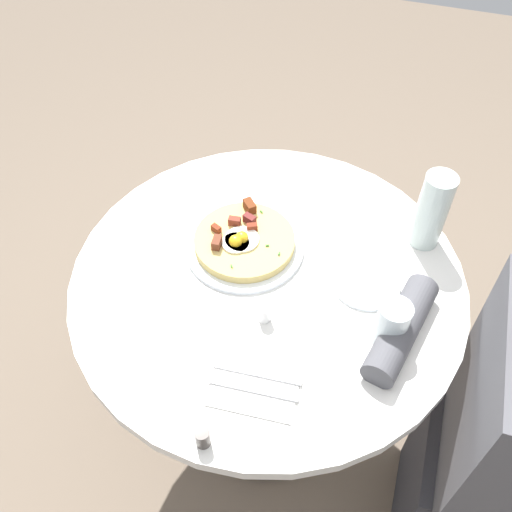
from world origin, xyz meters
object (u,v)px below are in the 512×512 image
object	(u,v)px
knife	(253,390)
salt_shaker	(264,313)
water_glass	(392,324)
pepper_shaker	(202,437)
person_seated	(494,447)
fork	(257,374)
breakfast_pizza	(244,240)
dining_table	(267,320)
water_bottle	(432,211)
bread_plate	(366,283)
pizza_plate	(245,246)

from	to	relation	value
knife	salt_shaker	distance (m)	0.17
water_glass	pepper_shaker	world-z (taller)	water_glass
person_seated	fork	distance (m)	0.59
breakfast_pizza	salt_shaker	distance (m)	0.21
dining_table	person_seated	distance (m)	0.60
person_seated	water_bottle	world-z (taller)	person_seated
dining_table	breakfast_pizza	distance (m)	0.23
dining_table	salt_shaker	distance (m)	0.23
water_bottle	pepper_shaker	world-z (taller)	water_bottle
dining_table	breakfast_pizza	xyz separation A→B (m)	(0.07, 0.08, 0.20)
person_seated	fork	size ratio (longest dim) A/B	6.31
fork	pepper_shaker	distance (m)	0.17
bread_plate	pepper_shaker	bearing A→B (deg)	154.39
bread_plate	knife	bearing A→B (deg)	153.89
bread_plate	fork	distance (m)	0.34
pepper_shaker	breakfast_pizza	bearing A→B (deg)	9.36
person_seated	pepper_shaker	xyz separation A→B (m)	(-0.28, 0.58, 0.26)
bread_plate	fork	xyz separation A→B (m)	(-0.29, 0.16, 0.00)
breakfast_pizza	salt_shaker	xyz separation A→B (m)	(-0.18, -0.11, -0.00)
breakfast_pizza	knife	size ratio (longest dim) A/B	1.32
person_seated	water_bottle	xyz separation A→B (m)	(0.35, 0.26, 0.34)
person_seated	fork	xyz separation A→B (m)	(-0.11, 0.52, 0.24)
pizza_plate	fork	distance (m)	0.34
dining_table	knife	xyz separation A→B (m)	(-0.28, -0.06, 0.18)
bread_plate	knife	size ratio (longest dim) A/B	0.85
bread_plate	water_bottle	bearing A→B (deg)	-31.29
pizza_plate	pepper_shaker	distance (m)	0.48
person_seated	pepper_shaker	bearing A→B (deg)	115.47
dining_table	bread_plate	size ratio (longest dim) A/B	5.87
person_seated	salt_shaker	world-z (taller)	person_seated
bread_plate	person_seated	bearing A→B (deg)	-116.56
person_seated	knife	size ratio (longest dim) A/B	6.31
bread_plate	water_glass	bearing A→B (deg)	-151.64
water_glass	pepper_shaker	bearing A→B (deg)	138.64
water_bottle	dining_table	bearing A→B (deg)	124.14
person_seated	water_bottle	distance (m)	0.55
fork	water_bottle	bearing A→B (deg)	-124.16
breakfast_pizza	water_glass	distance (m)	0.40
breakfast_pizza	water_glass	world-z (taller)	water_glass
water_glass	water_bottle	world-z (taller)	water_bottle
bread_plate	salt_shaker	xyz separation A→B (m)	(-0.16, 0.19, 0.02)
bread_plate	fork	size ratio (longest dim) A/B	0.85
person_seated	salt_shaker	size ratio (longest dim) A/B	24.67
pizza_plate	salt_shaker	size ratio (longest dim) A/B	6.14
water_bottle	salt_shaker	world-z (taller)	water_bottle
dining_table	fork	xyz separation A→B (m)	(-0.25, -0.05, 0.18)
person_seated	fork	world-z (taller)	person_seated
water_glass	salt_shaker	xyz separation A→B (m)	(-0.03, 0.26, -0.03)
salt_shaker	pepper_shaker	size ratio (longest dim) A/B	1.01
water_bottle	salt_shaker	distance (m)	0.45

